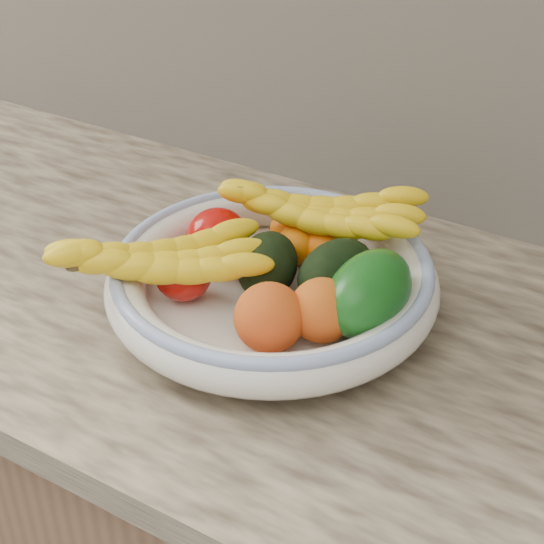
{
  "coord_description": "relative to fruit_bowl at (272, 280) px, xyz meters",
  "views": [
    {
      "loc": [
        0.41,
        0.97,
        1.5
      ],
      "look_at": [
        0.0,
        1.66,
        0.96
      ],
      "focal_mm": 55.0,
      "sensor_mm": 36.0,
      "label": 1
    }
  ],
  "objects": [
    {
      "name": "banana_bunch_front",
      "position": [
        -0.1,
        -0.08,
        0.03
      ],
      "size": [
        0.26,
        0.26,
        0.07
      ],
      "primitive_type": null,
      "rotation": [
        0.0,
        0.0,
        0.76
      ],
      "color": "yellow",
      "rests_on": "fruit_bowl"
    },
    {
      "name": "peach_front",
      "position": [
        0.05,
        -0.08,
        0.02
      ],
      "size": [
        0.1,
        0.1,
        0.08
      ],
      "primitive_type": "ellipsoid",
      "rotation": [
        0.0,
        0.0,
        0.43
      ],
      "color": "orange",
      "rests_on": "fruit_bowl"
    },
    {
      "name": "fruit_bowl",
      "position": [
        0.0,
        0.0,
        0.0
      ],
      "size": [
        0.39,
        0.39,
        0.08
      ],
      "color": "white",
      "rests_on": "kitchen_counter"
    },
    {
      "name": "tomato_left",
      "position": [
        -0.1,
        0.03,
        0.01
      ],
      "size": [
        0.1,
        0.1,
        0.07
      ],
      "primitive_type": "ellipsoid",
      "rotation": [
        0.0,
        0.0,
        0.33
      ],
      "color": "#AE0905",
      "rests_on": "fruit_bowl"
    },
    {
      "name": "peach_right",
      "position": [
        0.09,
        -0.05,
        0.02
      ],
      "size": [
        0.09,
        0.09,
        0.07
      ],
      "primitive_type": "ellipsoid",
      "rotation": [
        0.0,
        0.0,
        0.42
      ],
      "color": "orange",
      "rests_on": "fruit_bowl"
    },
    {
      "name": "green_mango",
      "position": [
        0.12,
        -0.0,
        0.03
      ],
      "size": [
        0.11,
        0.13,
        0.11
      ],
      "primitive_type": "ellipsoid",
      "rotation": [
        0.0,
        0.31,
        -0.05
      ],
      "color": "#0E4C11",
      "rests_on": "fruit_bowl"
    },
    {
      "name": "clementine_back_mid",
      "position": [
        -0.01,
        0.08,
        0.01
      ],
      "size": [
        0.07,
        0.07,
        0.05
      ],
      "primitive_type": "ellipsoid",
      "rotation": [
        0.0,
        0.0,
        -0.41
      ],
      "color": "orange",
      "rests_on": "fruit_bowl"
    },
    {
      "name": "kitchen_counter",
      "position": [
        0.0,
        0.03,
        -0.48
      ],
      "size": [
        2.44,
        0.66,
        1.4
      ],
      "color": "brown",
      "rests_on": "ground"
    },
    {
      "name": "tomato_near_left",
      "position": [
        -0.08,
        -0.06,
        0.01
      ],
      "size": [
        0.08,
        0.08,
        0.06
      ],
      "primitive_type": "ellipsoid",
      "rotation": [
        0.0,
        0.0,
        0.3
      ],
      "color": "#B6100A",
      "rests_on": "fruit_bowl"
    },
    {
      "name": "clementine_back_right",
      "position": [
        0.02,
        0.09,
        0.01
      ],
      "size": [
        0.07,
        0.07,
        0.05
      ],
      "primitive_type": "ellipsoid",
      "rotation": [
        0.0,
        0.0,
        -0.18
      ],
      "color": "#FF6C05",
      "rests_on": "fruit_bowl"
    },
    {
      "name": "banana_bunch_back",
      "position": [
        0.01,
        0.1,
        0.04
      ],
      "size": [
        0.29,
        0.17,
        0.08
      ],
      "primitive_type": null,
      "rotation": [
        0.0,
        0.0,
        0.27
      ],
      "color": "yellow",
      "rests_on": "fruit_bowl"
    },
    {
      "name": "avocado_center",
      "position": [
        -0.01,
        0.01,
        0.02
      ],
      "size": [
        0.1,
        0.12,
        0.07
      ],
      "primitive_type": "ellipsoid",
      "rotation": [
        0.0,
        0.0,
        0.36
      ],
      "color": "black",
      "rests_on": "fruit_bowl"
    },
    {
      "name": "clementine_back_left",
      "position": [
        -0.04,
        0.1,
        0.01
      ],
      "size": [
        0.05,
        0.05,
        0.04
      ],
      "primitive_type": "ellipsoid",
      "rotation": [
        0.0,
        0.0,
        0.1
      ],
      "color": "orange",
      "rests_on": "fruit_bowl"
    },
    {
      "name": "avocado_right",
      "position": [
        0.07,
        0.03,
        0.02
      ],
      "size": [
        0.09,
        0.12,
        0.08
      ],
      "primitive_type": "ellipsoid",
      "rotation": [
        0.0,
        0.0,
        -0.16
      ],
      "color": "black",
      "rests_on": "fruit_bowl"
    }
  ]
}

